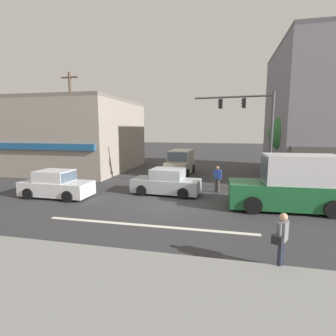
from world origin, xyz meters
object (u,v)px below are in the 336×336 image
at_px(van_crossing_rightbound, 181,163).
at_px(pedestrian_mid_crossing, 217,177).
at_px(sedan_parked_curbside, 166,183).
at_px(traffic_light_mast, 255,126).
at_px(sedan_crossing_leftbound, 56,185).
at_px(street_tree, 288,134).
at_px(pedestrian_foreground_with_bag, 282,238).
at_px(box_truck_approaching_near, 292,185).
at_px(utility_pole_near_left, 72,124).

relative_size(van_crossing_rightbound, pedestrian_mid_crossing, 2.80).
height_order(sedan_parked_curbside, pedestrian_mid_crossing, pedestrian_mid_crossing).
height_order(traffic_light_mast, sedan_crossing_leftbound, traffic_light_mast).
height_order(van_crossing_rightbound, sedan_parked_curbside, van_crossing_rightbound).
height_order(street_tree, pedestrian_mid_crossing, street_tree).
bearing_deg(sedan_crossing_leftbound, van_crossing_rightbound, 58.24).
xyz_separation_m(sedan_parked_curbside, pedestrian_mid_crossing, (3.01, 1.15, 0.24)).
height_order(sedan_crossing_leftbound, pedestrian_foreground_with_bag, pedestrian_foreground_with_bag).
height_order(traffic_light_mast, pedestrian_foreground_with_bag, traffic_light_mast).
bearing_deg(sedan_crossing_leftbound, box_truck_approaching_near, 1.49).
height_order(traffic_light_mast, box_truck_approaching_near, traffic_light_mast).
bearing_deg(sedan_parked_curbside, street_tree, 37.19).
distance_m(utility_pole_near_left, pedestrian_mid_crossing, 12.28).
xyz_separation_m(van_crossing_rightbound, sedan_parked_curbside, (0.37, -7.20, -0.29)).
bearing_deg(van_crossing_rightbound, pedestrian_foreground_with_bag, -69.89).
bearing_deg(pedestrian_mid_crossing, van_crossing_rightbound, 119.17).
xyz_separation_m(van_crossing_rightbound, box_truck_approaching_near, (7.11, -8.97, 0.25)).
height_order(box_truck_approaching_near, pedestrian_foreground_with_bag, box_truck_approaching_near).
height_order(street_tree, utility_pole_near_left, utility_pole_near_left).
distance_m(box_truck_approaching_near, pedestrian_foreground_with_bag, 6.27).
bearing_deg(street_tree, traffic_light_mast, -123.67).
height_order(sedan_parked_curbside, box_truck_approaching_near, box_truck_approaching_near).
bearing_deg(pedestrian_mid_crossing, pedestrian_foreground_with_bag, -76.70).
relative_size(utility_pole_near_left, traffic_light_mast, 1.34).
bearing_deg(sedan_crossing_leftbound, pedestrian_foreground_with_bag, -26.91).
relative_size(sedan_crossing_leftbound, pedestrian_foreground_with_bag, 2.48).
relative_size(sedan_crossing_leftbound, sedan_parked_curbside, 0.98).
height_order(street_tree, pedestrian_foreground_with_bag, street_tree).
distance_m(traffic_light_mast, pedestrian_foreground_with_bag, 10.20).
distance_m(street_tree, traffic_light_mast, 5.11).
relative_size(utility_pole_near_left, pedestrian_foreground_with_bag, 4.98).
xyz_separation_m(street_tree, sedan_parked_curbside, (-8.03, -6.09, -2.89)).
bearing_deg(traffic_light_mast, box_truck_approaching_near, -67.16).
distance_m(sedan_crossing_leftbound, pedestrian_mid_crossing, 9.70).
distance_m(utility_pole_near_left, sedan_parked_curbside, 9.95).
bearing_deg(street_tree, utility_pole_near_left, -171.52).
relative_size(traffic_light_mast, van_crossing_rightbound, 1.33).
bearing_deg(sedan_parked_curbside, pedestrian_mid_crossing, 20.88).
relative_size(street_tree, box_truck_approaching_near, 0.89).
relative_size(street_tree, sedan_crossing_leftbound, 1.22).
xyz_separation_m(box_truck_approaching_near, pedestrian_mid_crossing, (-3.73, 2.92, -0.30)).
relative_size(street_tree, van_crossing_rightbound, 1.08).
bearing_deg(pedestrian_mid_crossing, box_truck_approaching_near, -37.97).
distance_m(pedestrian_foreground_with_bag, pedestrian_mid_crossing, 9.21).
distance_m(box_truck_approaching_near, pedestrian_mid_crossing, 4.75).
bearing_deg(utility_pole_near_left, sedan_crossing_leftbound, -67.15).
bearing_deg(pedestrian_mid_crossing, traffic_light_mast, 18.03).
relative_size(utility_pole_near_left, pedestrian_mid_crossing, 4.98).
height_order(street_tree, traffic_light_mast, traffic_light_mast).
relative_size(utility_pole_near_left, sedan_crossing_leftbound, 2.01).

